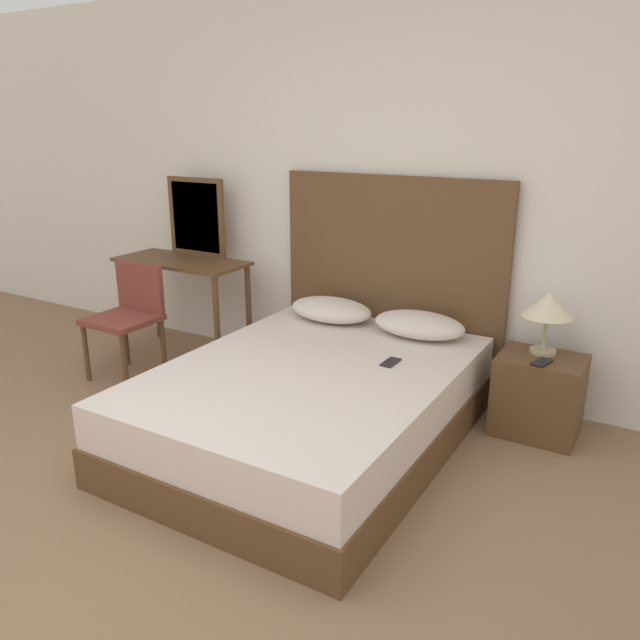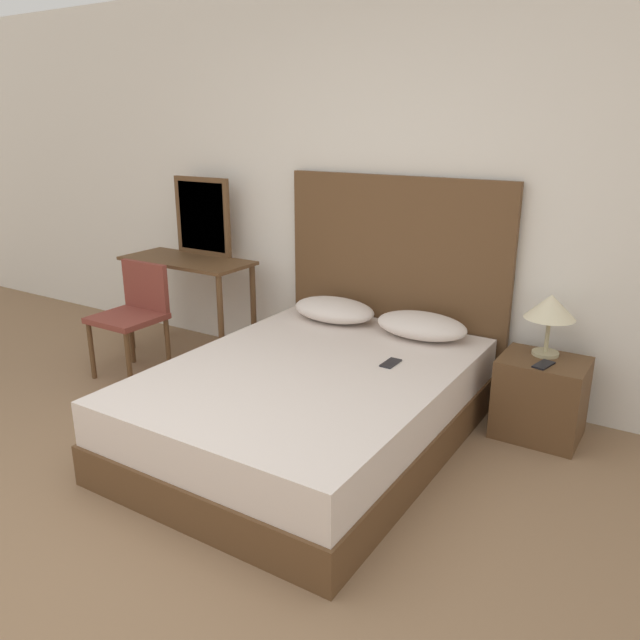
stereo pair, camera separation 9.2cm
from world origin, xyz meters
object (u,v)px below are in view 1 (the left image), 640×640
at_px(phone_on_bed, 391,362).
at_px(phone_on_nightstand, 542,362).
at_px(nightstand, 538,395).
at_px(chair, 129,311).
at_px(vanity_desk, 182,277).
at_px(bed, 311,405).
at_px(table_lamp, 548,307).

height_order(phone_on_bed, phone_on_nightstand, phone_on_nightstand).
bearing_deg(phone_on_bed, nightstand, 33.65).
relative_size(nightstand, chair, 0.59).
xyz_separation_m(nightstand, chair, (-2.74, -0.58, 0.24)).
height_order(phone_on_bed, vanity_desk, vanity_desk).
bearing_deg(bed, phone_on_nightstand, 31.29).
height_order(table_lamp, chair, table_lamp).
bearing_deg(phone_on_nightstand, phone_on_bed, -152.42).
distance_m(bed, nightstand, 1.35).
distance_m(phone_on_nightstand, chair, 2.80).
height_order(phone_on_nightstand, vanity_desk, vanity_desk).
xyz_separation_m(nightstand, table_lamp, (-0.02, 0.08, 0.52)).
distance_m(bed, phone_on_nightstand, 1.33).
xyz_separation_m(nightstand, phone_on_nightstand, (0.02, -0.10, 0.24)).
distance_m(bed, chair, 1.67).
xyz_separation_m(bed, phone_on_nightstand, (1.11, 0.68, 0.26)).
xyz_separation_m(phone_on_nightstand, vanity_desk, (-2.71, 0.03, 0.15)).
distance_m(phone_on_bed, vanity_desk, 2.01).
relative_size(bed, phone_on_nightstand, 12.77).
height_order(nightstand, table_lamp, table_lamp).
height_order(bed, phone_on_bed, phone_on_bed).
bearing_deg(phone_on_bed, vanity_desk, 167.71).
relative_size(nightstand, vanity_desk, 0.46).
bearing_deg(table_lamp, nightstand, -77.62).
height_order(nightstand, chair, chair).
distance_m(vanity_desk, chair, 0.54).
bearing_deg(vanity_desk, phone_on_nightstand, -0.71).
bearing_deg(nightstand, chair, -168.07).
xyz_separation_m(table_lamp, chair, (-2.72, -0.66, -0.28)).
bearing_deg(chair, phone_on_nightstand, 9.91).
bearing_deg(table_lamp, vanity_desk, -176.97).
bearing_deg(nightstand, table_lamp, 102.38).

